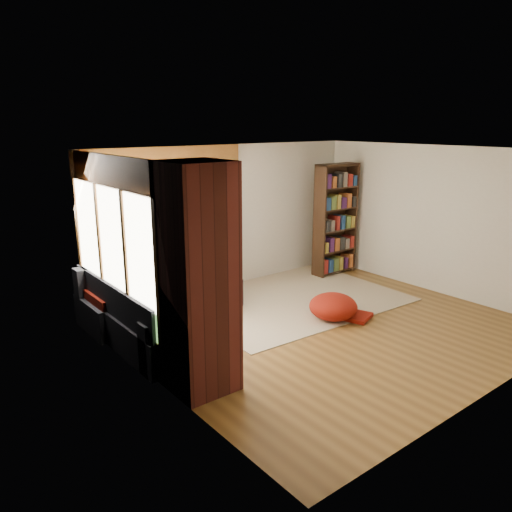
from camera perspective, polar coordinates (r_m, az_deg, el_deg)
floor at (r=7.66m, az=7.81°, el=-7.97°), size 5.50×5.50×0.00m
ceiling at (r=7.07m, az=8.58°, el=11.82°), size 5.50×5.50×0.00m
wall_back at (r=9.12m, az=-3.25°, el=4.43°), size 5.50×0.04×2.60m
wall_front at (r=5.89m, az=26.02°, el=-3.12°), size 5.50×0.04×2.60m
wall_left at (r=5.66m, az=-11.52°, el=-2.55°), size 0.04×5.00×2.60m
wall_right at (r=9.40m, az=19.89°, el=3.88°), size 0.04×5.00×2.60m
windows_back at (r=8.46m, az=-9.81°, el=3.75°), size 2.82×0.10×1.90m
windows_left at (r=6.71m, az=-15.98°, el=0.40°), size 0.10×2.62×1.90m
roller_blind at (r=7.40m, az=-18.48°, el=4.72°), size 0.03×0.72×0.90m
brick_chimney at (r=5.52m, az=-6.63°, el=-2.77°), size 0.70×0.70×2.60m
sectional_sofa at (r=7.75m, az=-11.62°, el=-5.46°), size 2.20×2.20×0.80m
area_rug at (r=8.74m, az=3.89°, el=-4.84°), size 3.74×2.92×0.01m
bookshelf at (r=10.04m, az=9.09°, el=4.12°), size 0.94×0.31×2.20m
pouf at (r=7.88m, az=8.82°, el=-5.65°), size 0.91×0.91×0.41m
dog_tan at (r=7.75m, az=-8.40°, el=-1.64°), size 0.93×0.67×0.47m
dog_brindle at (r=7.03m, az=-13.20°, el=-3.71°), size 0.68×0.92×0.46m
throw_pillows at (r=7.69m, az=-11.41°, el=-1.87°), size 1.98×1.68×0.45m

